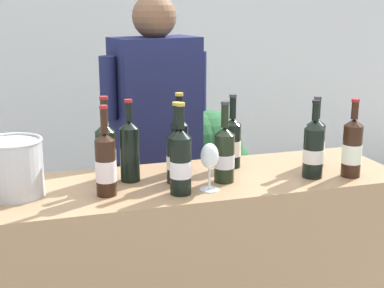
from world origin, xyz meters
name	(u,v)px	position (x,y,z in m)	size (l,w,h in m)	color
wall_back	(86,31)	(0.00, 2.60, 1.40)	(8.00, 0.10, 2.80)	silver
counter	(169,286)	(0.00, 0.00, 0.47)	(1.96, 0.54, 0.94)	#9E7A56
wine_bottle_0	(313,149)	(0.59, -0.12, 1.06)	(0.09, 0.09, 0.32)	black
wine_bottle_1	(106,151)	(-0.23, 0.10, 1.06)	(0.08, 0.08, 0.35)	black
wine_bottle_2	(352,148)	(0.75, -0.15, 1.06)	(0.08, 0.08, 0.33)	black
wine_bottle_3	(130,149)	(-0.14, 0.06, 1.07)	(0.08, 0.08, 0.34)	black
wine_bottle_4	(181,161)	(0.01, -0.15, 1.07)	(0.08, 0.08, 0.35)	black
wine_bottle_5	(315,142)	(0.68, 0.02, 1.05)	(0.08, 0.08, 0.31)	black
wine_bottle_6	(224,154)	(0.22, -0.06, 1.05)	(0.08, 0.08, 0.33)	black
wine_bottle_7	(232,142)	(0.32, 0.12, 1.05)	(0.08, 0.08, 0.32)	black
wine_bottle_8	(177,155)	(0.04, -0.02, 1.05)	(0.08, 0.08, 0.33)	black
wine_bottle_9	(106,164)	(-0.26, -0.08, 1.06)	(0.08, 0.08, 0.34)	black
wine_bottle_10	(179,144)	(0.08, 0.12, 1.06)	(0.08, 0.08, 0.34)	black
wine_glass	(210,158)	(0.13, -0.15, 1.07)	(0.08, 0.08, 0.19)	silver
ice_bucket	(12,167)	(-0.59, 0.02, 1.05)	(0.23, 0.23, 0.22)	silver
person_server	(157,166)	(0.10, 0.60, 0.82)	(0.56, 0.32, 1.68)	black
potted_shrub	(202,162)	(0.50, 1.08, 0.67)	(0.59, 0.65, 1.03)	brown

